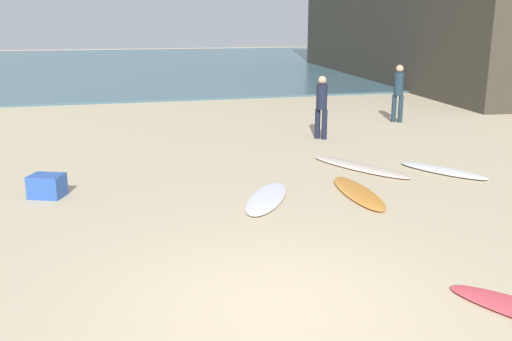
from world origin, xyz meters
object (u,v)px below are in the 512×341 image
beachgoer_mid (398,90)px  surfboard_5 (358,193)px  surfboard_3 (267,198)px  beachgoer_near (322,104)px  beach_cooler (47,186)px  surfboard_4 (443,170)px  surfboard_0 (360,167)px

beachgoer_mid → surfboard_5: bearing=-82.9°
surfboard_3 → beachgoer_near: 5.53m
beachgoer_near → beach_cooler: (-6.46, -3.50, -0.70)m
surfboard_4 → surfboard_5: (-2.31, -0.95, -0.01)m
beach_cooler → surfboard_0: bearing=3.6°
surfboard_0 → surfboard_4: 1.66m
surfboard_4 → beach_cooler: 7.61m
surfboard_5 → beachgoer_near: bearing=80.5°
surfboard_4 → beachgoer_mid: 6.03m
surfboard_3 → beachgoer_near: bearing=87.3°
beachgoer_mid → beach_cooler: (-9.61, -5.26, -0.76)m
surfboard_3 → beachgoer_mid: size_ratio=1.13×
surfboard_0 → surfboard_4: bearing=-52.2°
beach_cooler → beachgoer_near: bearing=28.4°
surfboard_0 → beach_cooler: size_ratio=4.45×
surfboard_5 → beachgoer_near: beachgoer_near is taller
surfboard_0 → beachgoer_near: (0.35, 3.11, 0.86)m
surfboard_0 → surfboard_4: surfboard_4 is taller
surfboard_0 → beachgoer_mid: 6.08m
surfboard_3 → beach_cooler: beach_cooler is taller
surfboard_5 → beachgoer_mid: bearing=60.8°
surfboard_4 → beachgoer_mid: (2.01, 5.61, 0.91)m
surfboard_4 → beach_cooler: (-7.60, 0.34, 0.15)m
surfboard_0 → beachgoer_mid: size_ratio=1.44×
surfboard_3 → surfboard_5: size_ratio=0.92×
surfboard_0 → surfboard_3: size_ratio=1.27×
surfboard_4 → beachgoer_near: bearing=77.8°
beachgoer_near → surfboard_4: bearing=-24.8°
beachgoer_near → surfboard_3: bearing=-72.4°
surfboard_3 → beachgoer_mid: bearing=75.6°
surfboard_5 → beachgoer_mid: beachgoer_mid is taller
surfboard_5 → surfboard_3: bearing=-179.5°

